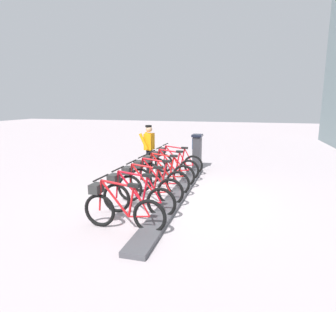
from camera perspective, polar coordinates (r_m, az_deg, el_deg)
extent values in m
plane|color=#B1A4A8|center=(7.44, 1.85, -8.32)|extent=(60.00, 60.00, 0.00)
cube|color=#47474C|center=(7.43, 1.85, -7.95)|extent=(0.44, 6.16, 0.10)
cube|color=#38383D|center=(10.53, 5.85, 0.65)|extent=(0.28, 0.44, 1.20)
cube|color=#194C8C|center=(10.50, 5.07, 2.57)|extent=(0.03, 0.30, 0.40)
cube|color=black|center=(10.44, 5.91, 4.12)|extent=(0.36, 0.52, 0.08)
torus|color=black|center=(9.68, 5.07, -1.82)|extent=(0.67, 0.09, 0.67)
torus|color=black|center=(9.95, -0.85, -1.44)|extent=(0.67, 0.09, 0.67)
cylinder|color=red|center=(9.79, 1.05, 0.04)|extent=(0.60, 0.07, 0.70)
cylinder|color=red|center=(9.71, 2.99, -0.27)|extent=(0.16, 0.05, 0.61)
cylinder|color=red|center=(9.73, 1.39, 1.76)|extent=(0.69, 0.07, 0.11)
cylinder|color=red|center=(9.73, 3.84, -1.90)|extent=(0.43, 0.05, 0.09)
cylinder|color=red|center=(9.66, 4.21, -0.18)|extent=(0.33, 0.04, 0.56)
cylinder|color=red|center=(9.88, -0.69, 0.30)|extent=(0.10, 0.04, 0.62)
cube|color=black|center=(9.64, 3.35, 1.63)|extent=(0.22, 0.11, 0.06)
cylinder|color=black|center=(9.81, -0.53, 2.34)|extent=(0.05, 0.54, 0.03)
cube|color=#2D2D2D|center=(9.88, -1.14, 1.11)|extent=(0.21, 0.29, 0.18)
torus|color=black|center=(8.95, 4.20, -2.84)|extent=(0.67, 0.09, 0.67)
torus|color=black|center=(9.23, -2.16, -2.40)|extent=(0.67, 0.09, 0.67)
cylinder|color=red|center=(9.07, -0.13, -0.82)|extent=(0.60, 0.07, 0.70)
cylinder|color=red|center=(8.98, 1.96, -1.17)|extent=(0.16, 0.05, 0.61)
cylinder|color=red|center=(9.00, 0.23, 1.03)|extent=(0.69, 0.07, 0.11)
cylinder|color=red|center=(9.00, 2.88, -2.92)|extent=(0.43, 0.05, 0.09)
cylinder|color=red|center=(8.92, 3.27, -1.07)|extent=(0.33, 0.04, 0.56)
cylinder|color=red|center=(9.16, -2.00, -0.53)|extent=(0.10, 0.04, 0.62)
cube|color=black|center=(8.90, 2.34, 0.89)|extent=(0.22, 0.11, 0.06)
cylinder|color=black|center=(9.09, -1.83, 1.67)|extent=(0.05, 0.54, 0.03)
cube|color=#2D2D2D|center=(9.16, -2.47, 0.34)|extent=(0.21, 0.29, 0.18)
torus|color=black|center=(8.22, 3.18, -4.05)|extent=(0.67, 0.09, 0.67)
torus|color=black|center=(8.53, -3.69, -3.51)|extent=(0.67, 0.09, 0.67)
cylinder|color=red|center=(8.35, -1.51, -1.83)|extent=(0.60, 0.07, 0.70)
cylinder|color=red|center=(8.25, 0.74, -2.22)|extent=(0.16, 0.05, 0.61)
cylinder|color=red|center=(8.27, -1.13, 0.18)|extent=(0.69, 0.07, 0.11)
cylinder|color=red|center=(8.28, 1.75, -4.13)|extent=(0.43, 0.05, 0.09)
cylinder|color=red|center=(8.19, 2.17, -2.13)|extent=(0.33, 0.04, 0.56)
cylinder|color=red|center=(8.45, -3.52, -1.51)|extent=(0.10, 0.04, 0.62)
cube|color=black|center=(8.17, 1.15, 0.01)|extent=(0.22, 0.11, 0.06)
cylinder|color=black|center=(8.37, -3.36, 0.87)|extent=(0.05, 0.54, 0.03)
cube|color=#2D2D2D|center=(8.45, -4.04, -0.56)|extent=(0.21, 0.29, 0.18)
torus|color=black|center=(7.50, 1.96, -5.49)|extent=(0.67, 0.09, 0.67)
torus|color=black|center=(7.83, -5.49, -4.83)|extent=(0.67, 0.09, 0.67)
cylinder|color=red|center=(7.64, -3.16, -3.02)|extent=(0.60, 0.07, 0.70)
cylinder|color=red|center=(7.54, -0.71, -3.47)|extent=(0.16, 0.05, 0.61)
cylinder|color=red|center=(7.55, -2.75, -0.84)|extent=(0.69, 0.07, 0.11)
cylinder|color=red|center=(7.56, 0.40, -5.56)|extent=(0.43, 0.05, 0.09)
cylinder|color=red|center=(7.47, 0.85, -3.38)|extent=(0.33, 0.04, 0.56)
cylinder|color=red|center=(7.74, -5.33, -2.65)|extent=(0.10, 0.04, 0.62)
cube|color=black|center=(7.44, -0.27, -1.04)|extent=(0.22, 0.11, 0.06)
cylinder|color=black|center=(7.66, -5.17, -0.07)|extent=(0.05, 0.54, 0.03)
cube|color=#2D2D2D|center=(7.74, -5.89, -1.62)|extent=(0.21, 0.29, 0.18)
torus|color=black|center=(6.79, 0.48, -7.22)|extent=(0.67, 0.09, 0.67)
torus|color=black|center=(7.15, -7.66, -6.39)|extent=(0.67, 0.09, 0.67)
cylinder|color=red|center=(6.94, -5.14, -4.46)|extent=(0.60, 0.07, 0.70)
cylinder|color=red|center=(6.83, -2.47, -4.98)|extent=(0.16, 0.05, 0.61)
cylinder|color=red|center=(6.84, -4.72, -2.08)|extent=(0.69, 0.07, 0.11)
cylinder|color=red|center=(6.86, -1.24, -7.28)|extent=(0.43, 0.05, 0.09)
cylinder|color=red|center=(6.75, -0.76, -4.90)|extent=(0.33, 0.04, 0.56)
cylinder|color=red|center=(7.05, -7.50, -4.03)|extent=(0.10, 0.04, 0.62)
cube|color=black|center=(6.73, -2.01, -2.31)|extent=(0.22, 0.11, 0.06)
cylinder|color=black|center=(6.96, -7.35, -1.20)|extent=(0.05, 0.54, 0.03)
cube|color=#2D2D2D|center=(7.05, -8.12, -2.89)|extent=(0.21, 0.29, 0.18)
torus|color=black|center=(6.09, -1.37, -9.36)|extent=(0.67, 0.09, 0.67)
torus|color=black|center=(6.48, -10.29, -8.27)|extent=(0.67, 0.09, 0.67)
cylinder|color=red|center=(6.25, -7.57, -6.21)|extent=(0.60, 0.07, 0.70)
cylinder|color=red|center=(6.13, -4.64, -6.83)|extent=(0.16, 0.05, 0.61)
cylinder|color=red|center=(6.15, -7.13, -3.59)|extent=(0.69, 0.07, 0.11)
cylinder|color=red|center=(6.17, -3.27, -9.38)|extent=(0.43, 0.05, 0.09)
cylinder|color=red|center=(6.05, -2.76, -6.78)|extent=(0.33, 0.04, 0.56)
cylinder|color=red|center=(6.38, -10.14, -5.69)|extent=(0.10, 0.04, 0.62)
cube|color=black|center=(6.02, -4.15, -3.89)|extent=(0.22, 0.11, 0.06)
cylinder|color=black|center=(6.27, -10.01, -2.58)|extent=(0.05, 0.54, 0.03)
cube|color=#2D2D2D|center=(6.38, -10.83, -4.43)|extent=(0.21, 0.29, 0.18)
torus|color=black|center=(5.41, -3.72, -12.02)|extent=(0.67, 0.09, 0.67)
torus|color=black|center=(5.85, -13.55, -10.54)|extent=(0.67, 0.09, 0.67)
cylinder|color=red|center=(5.59, -10.62, -8.36)|extent=(0.60, 0.07, 0.70)
cylinder|color=red|center=(5.46, -7.38, -9.13)|extent=(0.16, 0.05, 0.61)
cylinder|color=red|center=(5.47, -10.17, -5.46)|extent=(0.69, 0.07, 0.11)
cylinder|color=red|center=(5.50, -5.83, -12.00)|extent=(0.43, 0.05, 0.09)
cylinder|color=red|center=(5.36, -5.30, -9.12)|extent=(0.33, 0.04, 0.56)
cylinder|color=red|center=(5.73, -13.42, -7.71)|extent=(0.10, 0.04, 0.62)
cube|color=black|center=(5.33, -6.88, -5.87)|extent=(0.22, 0.11, 0.06)
cylinder|color=black|center=(5.61, -13.31, -4.28)|extent=(0.05, 0.54, 0.03)
cube|color=#2D2D2D|center=(5.73, -14.17, -6.31)|extent=(0.21, 0.29, 0.18)
cube|color=white|center=(9.95, -4.27, -3.15)|extent=(0.26, 0.12, 0.10)
cube|color=white|center=(10.10, -3.18, -2.92)|extent=(0.26, 0.12, 0.10)
cylinder|color=black|center=(9.85, -3.96, -1.02)|extent=(0.15, 0.15, 0.82)
cylinder|color=black|center=(10.03, -3.54, -0.80)|extent=(0.15, 0.15, 0.82)
cube|color=orange|center=(9.83, -3.80, 2.92)|extent=(0.28, 0.41, 0.56)
cylinder|color=orange|center=(9.62, -4.91, 2.91)|extent=(0.34, 0.11, 0.57)
cylinder|color=orange|center=(10.10, -3.80, 3.29)|extent=(0.34, 0.11, 0.57)
sphere|color=tan|center=(9.78, -3.83, 5.42)|extent=(0.22, 0.22, 0.22)
cylinder|color=black|center=(9.78, -3.94, 6.00)|extent=(0.22, 0.22, 0.06)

